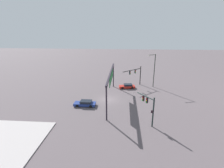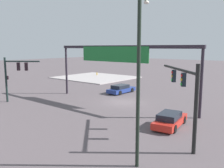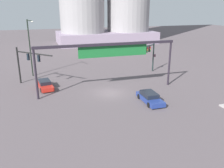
% 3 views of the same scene
% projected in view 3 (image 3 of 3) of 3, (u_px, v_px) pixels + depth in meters
% --- Properties ---
extents(ground_plane, '(203.37, 203.37, 0.00)m').
position_uv_depth(ground_plane, '(110.00, 93.00, 32.43)').
color(ground_plane, '#574D51').
extents(traffic_signal_near_corner, '(4.95, 5.29, 5.60)m').
position_uv_depth(traffic_signal_near_corner, '(27.00, 60.00, 34.65)').
color(traffic_signal_near_corner, black).
rests_on(traffic_signal_near_corner, ground).
extents(traffic_signal_opposite_side, '(3.81, 2.64, 5.36)m').
position_uv_depth(traffic_signal_opposite_side, '(151.00, 53.00, 41.63)').
color(traffic_signal_opposite_side, black).
rests_on(traffic_signal_opposite_side, ground).
extents(streetlamp_curved_arm, '(1.13, 2.33, 9.39)m').
position_uv_depth(streetlamp_curved_arm, '(30.00, 45.00, 38.66)').
color(streetlamp_curved_arm, black).
rests_on(streetlamp_curved_arm, ground).
extents(overhead_sign_gantry, '(19.32, 0.43, 6.77)m').
position_uv_depth(overhead_sign_gantry, '(110.00, 51.00, 31.45)').
color(overhead_sign_gantry, black).
rests_on(overhead_sign_gantry, ground).
extents(sedan_car_approaching, '(1.94, 4.68, 1.21)m').
position_uv_depth(sedan_car_approaching, '(150.00, 98.00, 29.24)').
color(sedan_car_approaching, navy).
rests_on(sedan_car_approaching, ground).
extents(sedan_car_waiting_far, '(2.32, 4.61, 1.21)m').
position_uv_depth(sedan_car_waiting_far, '(45.00, 85.00, 34.07)').
color(sedan_car_waiting_far, red).
rests_on(sedan_car_waiting_far, ground).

